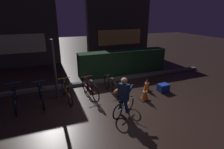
{
  "coord_description": "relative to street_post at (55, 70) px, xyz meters",
  "views": [
    {
      "loc": [
        -2.03,
        -5.19,
        3.06
      ],
      "look_at": [
        0.2,
        0.6,
        0.9
      ],
      "focal_mm": 28.12,
      "sensor_mm": 36.0,
      "label": 1
    }
  ],
  "objects": [
    {
      "name": "ground_plane",
      "position": [
        1.79,
        -1.2,
        -1.12
      ],
      "size": [
        40.0,
        40.0,
        0.0
      ],
      "primitive_type": "plane",
      "color": "black"
    },
    {
      "name": "sidewalk_curb",
      "position": [
        1.79,
        1.0,
        -1.06
      ],
      "size": [
        12.0,
        0.24,
        0.12
      ],
      "primitive_type": "cube",
      "color": "#56544F",
      "rests_on": "ground"
    },
    {
      "name": "hedge_row",
      "position": [
        3.59,
        1.9,
        -0.51
      ],
      "size": [
        4.8,
        0.7,
        1.22
      ],
      "primitive_type": "cube",
      "color": "#19381C",
      "rests_on": "ground"
    },
    {
      "name": "storefront_left",
      "position": [
        -2.08,
        5.3,
        1.25
      ],
      "size": [
        5.46,
        0.54,
        4.76
      ],
      "color": "#383330",
      "rests_on": "ground"
    },
    {
      "name": "storefront_right",
      "position": [
        5.07,
        6.0,
        0.9
      ],
      "size": [
        4.81,
        0.54,
        4.05
      ],
      "color": "#383330",
      "rests_on": "ground"
    },
    {
      "name": "street_post",
      "position": [
        0.0,
        0.0,
        0.0
      ],
      "size": [
        0.1,
        0.1,
        2.23
      ],
      "primitive_type": "cylinder",
      "color": "#2D2D33",
      "rests_on": "ground"
    },
    {
      "name": "parked_bike_leftmost",
      "position": [
        -1.39,
        -0.18,
        -0.75
      ],
      "size": [
        0.46,
        1.75,
        0.81
      ],
      "rotation": [
        0.0,
        0.0,
        1.69
      ],
      "color": "black",
      "rests_on": "ground"
    },
    {
      "name": "parked_bike_left_mid",
      "position": [
        -0.56,
        -0.25,
        -0.76
      ],
      "size": [
        0.46,
        1.68,
        0.78
      ],
      "rotation": [
        0.0,
        0.0,
        1.68
      ],
      "color": "black",
      "rests_on": "ground"
    },
    {
      "name": "parked_bike_center_left",
      "position": [
        0.32,
        -0.24,
        -0.77
      ],
      "size": [
        0.46,
        1.67,
        0.77
      ],
      "rotation": [
        0.0,
        0.0,
        1.68
      ],
      "color": "black",
      "rests_on": "ground"
    },
    {
      "name": "parked_bike_center_right",
      "position": [
        1.2,
        -0.3,
        -0.77
      ],
      "size": [
        0.46,
        1.62,
        0.75
      ],
      "rotation": [
        0.0,
        0.0,
        1.73
      ],
      "color": "black",
      "rests_on": "ground"
    },
    {
      "name": "parked_bike_right_mid",
      "position": [
        2.07,
        -0.24,
        -0.8
      ],
      "size": [
        0.46,
        1.51,
        0.7
      ],
      "rotation": [
        0.0,
        0.0,
        1.57
      ],
      "color": "black",
      "rests_on": "ground"
    },
    {
      "name": "traffic_cone_near",
      "position": [
        3.03,
        -1.3,
        -0.85
      ],
      "size": [
        0.36,
        0.36,
        0.56
      ],
      "color": "black",
      "rests_on": "ground"
    },
    {
      "name": "traffic_cone_far",
      "position": [
        3.55,
        -0.6,
        -0.85
      ],
      "size": [
        0.36,
        0.36,
        0.54
      ],
      "color": "black",
      "rests_on": "ground"
    },
    {
      "name": "blue_crate",
      "position": [
        4.17,
        -0.9,
        -0.97
      ],
      "size": [
        0.46,
        0.35,
        0.3
      ],
      "primitive_type": "cube",
      "rotation": [
        0.0,
        0.0,
        0.08
      ],
      "color": "#193DB7",
      "rests_on": "ground"
    },
    {
      "name": "cyclist",
      "position": [
        1.85,
        -1.92,
        -0.49
      ],
      "size": [
        1.03,
        0.67,
        1.25
      ],
      "rotation": [
        0.0,
        0.0,
        0.56
      ],
      "color": "black",
      "rests_on": "ground"
    }
  ]
}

